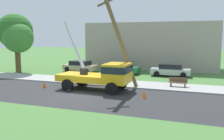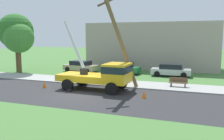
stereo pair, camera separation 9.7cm
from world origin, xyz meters
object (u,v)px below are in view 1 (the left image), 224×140
traffic_cone_behind (44,85)px  roadside_tree_near (18,38)px  traffic_cone_ahead (144,94)px  utility_truck (103,74)px  park_bench (178,82)px  parked_sedan_tan (80,66)px  parked_sedan_silver (171,70)px  leaning_utility_pole (120,40)px  parked_sedan_green (121,68)px  roadside_tree_far (15,31)px

traffic_cone_behind → roadside_tree_near: size_ratio=0.09×
traffic_cone_ahead → utility_truck: bearing=161.0°
traffic_cone_ahead → park_bench: size_ratio=0.35×
parked_sedan_tan → traffic_cone_behind: bearing=-81.4°
traffic_cone_ahead → park_bench: (2.07, 4.64, 0.18)m
parked_sedan_silver → park_bench: bearing=-77.8°
traffic_cone_behind → parked_sedan_silver: parked_sedan_silver is taller
roadside_tree_near → park_bench: bearing=-7.0°
leaning_utility_pole → park_bench: bearing=29.2°
traffic_cone_ahead → traffic_cone_behind: (-9.15, 0.55, 0.00)m
traffic_cone_behind → park_bench: size_ratio=0.35×
utility_truck → parked_sedan_green: 9.60m
traffic_cone_ahead → parked_sedan_tan: size_ratio=0.12×
parked_sedan_tan → roadside_tree_near: size_ratio=0.73×
leaning_utility_pole → traffic_cone_ahead: 5.16m
utility_truck → parked_sedan_tan: (-6.85, 9.23, -0.70)m
leaning_utility_pole → traffic_cone_ahead: leaning_utility_pole is taller
traffic_cone_behind → roadside_tree_far: bearing=142.1°
leaning_utility_pole → parked_sedan_silver: 10.01m
park_bench → parked_sedan_silver: bearing=102.2°
parked_sedan_tan → leaning_utility_pole: bearing=-46.3°
parked_sedan_green → roadside_tree_near: (-12.13, -3.78, 3.64)m
parked_sedan_tan → parked_sedan_green: size_ratio=1.02×
utility_truck → parked_sedan_green: utility_truck is taller
traffic_cone_behind → utility_truck: bearing=8.2°
traffic_cone_behind → roadside_tree_far: roadside_tree_far is taller
parked_sedan_silver → leaning_utility_pole: bearing=-110.6°
park_bench → roadside_tree_far: 21.07m
park_bench → roadside_tree_near: bearing=173.0°
traffic_cone_behind → park_bench: 11.95m
utility_truck → parked_sedan_green: (-1.34, 9.48, -0.70)m
parked_sedan_silver → roadside_tree_near: size_ratio=0.71×
parked_sedan_green → roadside_tree_far: (-13.09, -3.15, 4.44)m
leaning_utility_pole → utility_truck: bearing=-149.3°
utility_truck → traffic_cone_behind: utility_truck is taller
parked_sedan_silver → utility_truck: bearing=-115.6°
roadside_tree_near → traffic_cone_ahead: bearing=-22.0°
leaning_utility_pole → parked_sedan_silver: size_ratio=1.88×
leaning_utility_pole → roadside_tree_near: size_ratio=1.34×
traffic_cone_ahead → traffic_cone_behind: size_ratio=1.00×
park_bench → roadside_tree_far: roadside_tree_far is taller
traffic_cone_ahead → parked_sedan_tan: parked_sedan_tan is taller
utility_truck → parked_sedan_silver: utility_truck is taller
parked_sedan_green → roadside_tree_near: 13.22m
parked_sedan_green → roadside_tree_near: size_ratio=0.72×
parked_sedan_tan → parked_sedan_green: 5.51m
traffic_cone_behind → parked_sedan_silver: (9.89, 10.27, 0.43)m
parked_sedan_green → parked_sedan_silver: size_ratio=1.01×
leaning_utility_pole → roadside_tree_far: (-15.70, 5.57, 0.89)m
park_bench → roadside_tree_far: size_ratio=0.22×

